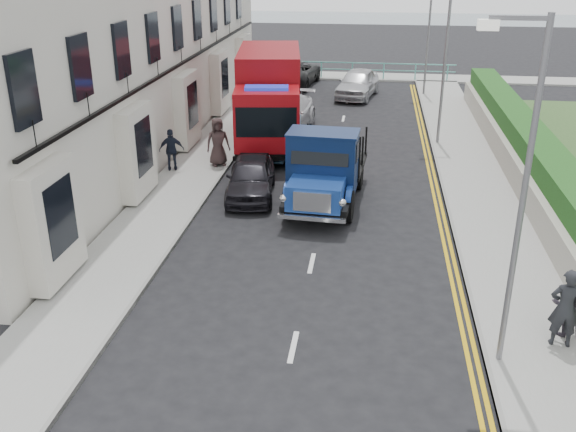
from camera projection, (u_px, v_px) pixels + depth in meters
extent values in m
plane|color=black|center=(304.00, 300.00, 15.70)|extent=(120.00, 120.00, 0.00)
cube|color=gray|center=(195.00, 171.00, 24.53)|extent=(2.40, 38.00, 0.12)
cube|color=gray|center=(476.00, 183.00, 23.24)|extent=(2.60, 38.00, 0.12)
cube|color=gray|center=(352.00, 76.00, 42.14)|extent=(30.00, 2.50, 0.12)
plane|color=slate|center=(364.00, 24.00, 70.46)|extent=(120.00, 120.00, 0.00)
cube|color=black|center=(189.00, 59.00, 26.94)|extent=(0.12, 28.00, 0.10)
cube|color=#B2AD9E|center=(515.00, 172.00, 22.89)|extent=(0.30, 28.00, 1.00)
cube|color=#1E4516|center=(537.00, 162.00, 22.65)|extent=(1.20, 28.00, 1.70)
cube|color=#59B2A5|center=(353.00, 63.00, 41.01)|extent=(13.00, 0.08, 0.06)
cube|color=#59B2A5|center=(352.00, 70.00, 41.18)|extent=(13.00, 0.06, 0.05)
cylinder|color=slate|center=(522.00, 207.00, 11.98)|extent=(0.12, 0.12, 7.00)
cube|color=slate|center=(520.00, 18.00, 10.72)|extent=(1.00, 0.08, 0.08)
cube|color=beige|center=(488.00, 25.00, 10.82)|extent=(0.35, 0.18, 0.18)
cylinder|color=slate|center=(445.00, 63.00, 26.58)|extent=(0.12, 0.12, 7.00)
cylinder|color=slate|center=(429.00, 33.00, 35.71)|extent=(0.12, 0.12, 7.00)
cylinder|color=black|center=(289.00, 202.00, 20.32)|extent=(0.35, 1.05, 1.04)
cylinder|color=black|center=(348.00, 206.00, 19.96)|extent=(0.35, 1.05, 1.04)
cylinder|color=black|center=(306.00, 171.00, 23.04)|extent=(0.35, 1.05, 1.04)
cylinder|color=black|center=(358.00, 175.00, 22.69)|extent=(0.35, 1.05, 1.04)
cube|color=black|center=(326.00, 183.00, 21.44)|extent=(2.40, 5.31, 0.19)
cube|color=navy|center=(316.00, 193.00, 19.49)|extent=(1.77, 1.52, 0.78)
cube|color=silver|center=(312.00, 202.00, 18.84)|extent=(1.14, 0.16, 0.59)
cube|color=#0C1B41|center=(323.00, 162.00, 20.37)|extent=(2.24, 1.44, 1.89)
cube|color=black|center=(331.00, 164.00, 22.52)|extent=(2.47, 3.17, 0.13)
cylinder|color=black|center=(240.00, 151.00, 25.20)|extent=(0.48, 1.17, 1.13)
cylinder|color=black|center=(295.00, 151.00, 25.21)|extent=(0.48, 1.17, 1.13)
cylinder|color=black|center=(245.00, 129.00, 28.15)|extent=(0.48, 1.17, 1.13)
cylinder|color=black|center=(294.00, 129.00, 28.15)|extent=(0.48, 1.17, 1.13)
cylinder|color=black|center=(248.00, 116.00, 30.24)|extent=(0.48, 1.17, 1.13)
cylinder|color=black|center=(294.00, 116.00, 30.24)|extent=(0.48, 1.17, 1.13)
cube|color=black|center=(269.00, 128.00, 27.59)|extent=(3.32, 7.47, 0.26)
cube|color=maroon|center=(267.00, 119.00, 24.70)|extent=(2.72, 2.27, 2.27)
cube|color=black|center=(266.00, 122.00, 23.79)|extent=(2.26, 0.39, 1.13)
cube|color=maroon|center=(269.00, 85.00, 28.02)|extent=(3.27, 5.66, 3.09)
imported|color=black|center=(251.00, 177.00, 22.03)|extent=(2.02, 4.09, 1.34)
imported|color=teal|center=(274.00, 135.00, 26.67)|extent=(1.77, 4.63, 1.51)
imported|color=#B8B7BC|center=(285.00, 115.00, 29.68)|extent=(2.75, 5.55, 1.55)
imported|color=black|center=(294.00, 73.00, 39.52)|extent=(3.12, 5.74, 1.53)
imported|color=#B7B7BC|center=(357.00, 83.00, 36.38)|extent=(2.68, 4.92, 1.59)
imported|color=black|center=(565.00, 308.00, 13.42)|extent=(0.68, 0.47, 1.79)
imported|color=#37313C|center=(569.00, 303.00, 13.86)|extent=(0.84, 0.70, 1.53)
imported|color=black|center=(172.00, 150.00, 24.14)|extent=(1.00, 0.63, 1.59)
imported|color=#362727|center=(218.00, 142.00, 24.62)|extent=(1.07, 0.93, 1.86)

